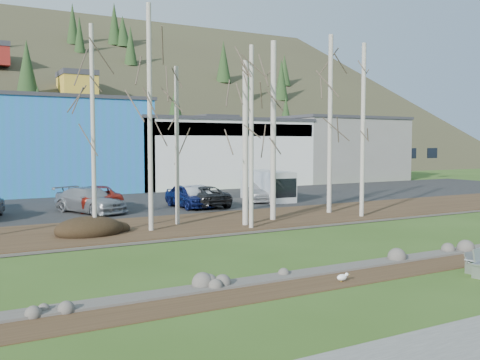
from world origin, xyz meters
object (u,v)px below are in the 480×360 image
car_2 (97,197)px  car_6 (203,196)px  car_3 (90,200)px  car_4 (189,196)px  car_7 (261,191)px  van_white (269,186)px  seagull (342,277)px  car_5 (190,195)px

car_2 → car_6: 6.80m
car_3 → car_4: (6.27, -0.53, 0.00)m
car_3 → car_7: bearing=-20.4°
car_6 → van_white: 5.86m
car_2 → car_4: 5.84m
seagull → car_2: bearing=120.0°
car_3 → van_white: 13.07m
car_3 → car_5: (6.67, 0.12, -0.05)m
van_white → seagull: bearing=-112.5°
seagull → car_2: car_2 is taller
car_4 → van_white: size_ratio=0.88×
car_3 → car_5: 6.67m
car_4 → van_white: (6.79, 0.97, 0.32)m
car_2 → car_5: car_2 is taller
car_4 → car_5: size_ratio=1.04×
car_2 → van_white: (12.31, -0.94, 0.32)m
seagull → car_7: 22.51m
car_2 → car_4: size_ratio=1.22×
seagull → car_4: bearing=104.2°
car_2 → car_3: bearing=66.7°
car_4 → van_white: 6.86m
car_5 → van_white: van_white is taller
seagull → car_7: size_ratio=0.09×
car_4 → car_6: 1.02m
car_2 → car_7: car_2 is taller
car_4 → car_5: (0.40, 0.65, -0.05)m
car_6 → van_white: (5.77, 0.92, 0.39)m
car_7 → car_5: bearing=-145.9°
seagull → car_2: 21.20m
car_2 → car_6: car_2 is taller
car_5 → car_6: bearing=140.1°
car_2 → car_6: (6.54, -1.86, -0.07)m
car_4 → car_6: size_ratio=0.91×
car_7 → van_white: (0.50, -0.29, 0.38)m
seagull → car_6: bearing=101.3°
car_7 → car_3: bearing=-148.4°
car_7 → car_4: bearing=-140.4°
car_7 → van_white: size_ratio=0.96×
car_2 → car_4: (5.52, -1.91, 0.00)m
seagull → car_5: bearing=103.4°
car_5 → car_3: bearing=5.5°
car_4 → car_7: bearing=9.2°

